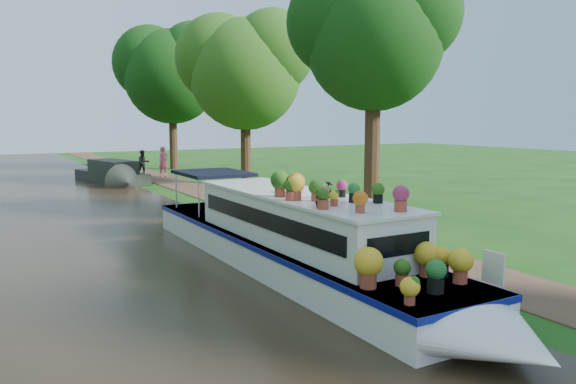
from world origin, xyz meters
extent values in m
plane|color=#164310|center=(0.00, 0.00, 0.00)|extent=(100.00, 100.00, 0.00)
cube|color=black|center=(-6.00, 0.00, 0.01)|extent=(10.00, 100.00, 0.02)
cube|color=#493122|center=(1.20, 0.00, 0.01)|extent=(2.20, 100.00, 0.03)
cube|color=white|center=(-2.25, -1.21, 0.40)|extent=(2.20, 12.00, 0.75)
cube|color=navy|center=(-2.25, -1.21, 0.71)|extent=(2.24, 12.04, 0.12)
cube|color=white|center=(-2.25, -2.01, 1.29)|extent=(1.80, 7.00, 1.05)
cube|color=white|center=(-2.25, -2.01, 1.85)|extent=(1.90, 7.10, 0.06)
cube|color=black|center=(-1.34, -2.01, 1.37)|extent=(0.03, 6.40, 0.38)
cube|color=black|center=(-3.16, -2.01, 1.37)|extent=(0.03, 6.40, 0.38)
cube|color=black|center=(-2.25, 3.09, 1.92)|extent=(1.90, 2.40, 0.10)
cube|color=white|center=(-1.10, -6.61, 1.07)|extent=(0.04, 0.45, 0.55)
imported|color=#224A13|center=(-2.92, -3.94, 2.08)|extent=(0.26, 0.23, 0.40)
imported|color=#224A13|center=(-2.01, -2.95, 2.06)|extent=(0.25, 0.25, 0.37)
cylinder|color=#321D10|center=(3.80, 3.00, 2.27)|extent=(0.56, 0.56, 4.55)
sphere|color=black|center=(3.80, 3.00, 6.23)|extent=(4.80, 4.80, 4.80)
sphere|color=black|center=(4.76, 2.28, 7.19)|extent=(3.60, 3.60, 3.60)
sphere|color=black|center=(2.96, 3.84, 6.95)|extent=(3.84, 3.84, 3.84)
cylinder|color=#321D10|center=(4.50, 15.00, 1.92)|extent=(0.56, 0.56, 3.85)
sphere|color=#224A13|center=(4.50, 15.00, 5.95)|extent=(6.00, 6.00, 6.00)
sphere|color=#224A13|center=(5.70, 14.10, 7.15)|extent=(4.50, 4.50, 4.50)
sphere|color=#224A13|center=(3.45, 16.05, 6.85)|extent=(4.80, 4.80, 4.80)
cylinder|color=#321D10|center=(4.00, 26.00, 2.10)|extent=(0.56, 0.56, 4.20)
sphere|color=black|center=(4.00, 26.00, 6.51)|extent=(6.60, 6.60, 6.60)
sphere|color=black|center=(5.32, 25.01, 7.83)|extent=(4.95, 4.95, 4.95)
sphere|color=black|center=(2.85, 27.16, 7.50)|extent=(5.28, 5.28, 5.28)
cube|color=black|center=(-1.81, 19.49, 0.31)|extent=(3.09, 6.12, 0.59)
cube|color=black|center=(-1.81, 19.00, 0.95)|extent=(2.17, 3.66, 0.68)
imported|color=#D45781|center=(1.60, 20.64, 0.96)|extent=(0.79, 0.64, 1.87)
imported|color=black|center=(0.80, 22.31, 0.82)|extent=(0.78, 0.61, 1.59)
imported|color=#356D20|center=(0.05, 1.26, 0.21)|extent=(0.47, 0.43, 0.43)
camera|label=1|loc=(-8.71, -12.94, 3.58)|focal=35.00mm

